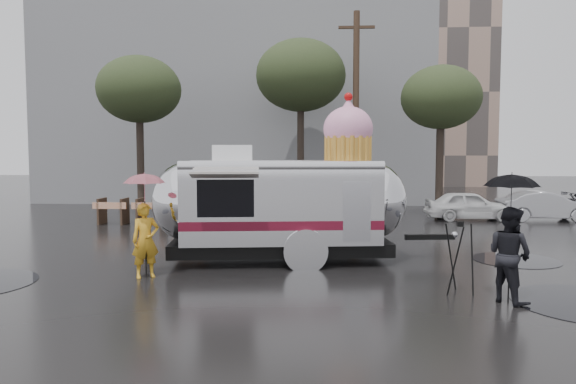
# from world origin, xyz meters

# --- Properties ---
(ground) EXTENTS (120.00, 120.00, 0.00)m
(ground) POSITION_xyz_m (0.00, 0.00, 0.00)
(ground) COLOR black
(ground) RESTS_ON ground
(puddles) EXTENTS (14.84, 7.62, 0.01)m
(puddles) POSITION_xyz_m (0.44, 2.16, 0.01)
(puddles) COLOR black
(puddles) RESTS_ON ground
(grey_building) EXTENTS (22.00, 12.00, 13.00)m
(grey_building) POSITION_xyz_m (-4.00, 24.00, 6.50)
(grey_building) COLOR slate
(grey_building) RESTS_ON ground
(utility_pole) EXTENTS (1.60, 0.28, 9.00)m
(utility_pole) POSITION_xyz_m (2.50, 14.00, 4.62)
(utility_pole) COLOR #473323
(utility_pole) RESTS_ON ground
(tree_left) EXTENTS (3.64, 3.64, 6.95)m
(tree_left) POSITION_xyz_m (-7.00, 13.00, 5.48)
(tree_left) COLOR #382D26
(tree_left) RESTS_ON ground
(tree_mid) EXTENTS (4.20, 4.20, 8.03)m
(tree_mid) POSITION_xyz_m (0.00, 15.00, 6.34)
(tree_mid) COLOR #382D26
(tree_mid) RESTS_ON ground
(tree_right) EXTENTS (3.36, 3.36, 6.42)m
(tree_right) POSITION_xyz_m (6.00, 13.00, 5.06)
(tree_right) COLOR #382D26
(tree_right) RESTS_ON ground
(barricade_row) EXTENTS (4.30, 0.80, 1.00)m
(barricade_row) POSITION_xyz_m (-5.55, 9.96, 0.52)
(barricade_row) COLOR #473323
(barricade_row) RESTS_ON ground
(airstream_trailer) EXTENTS (7.93, 3.58, 4.29)m
(airstream_trailer) POSITION_xyz_m (-0.03, 3.60, 1.50)
(airstream_trailer) COLOR silver
(airstream_trailer) RESTS_ON ground
(person_left) EXTENTS (0.70, 0.64, 1.61)m
(person_left) POSITION_xyz_m (-2.88, 1.50, 0.80)
(person_left) COLOR gold
(person_left) RESTS_ON ground
(umbrella_pink) EXTENTS (1.06, 1.06, 2.27)m
(umbrella_pink) POSITION_xyz_m (-2.88, 1.50, 1.91)
(umbrella_pink) COLOR pink
(umbrella_pink) RESTS_ON ground
(person_right) EXTENTS (0.82, 0.94, 1.72)m
(person_right) POSITION_xyz_m (4.24, 0.04, 0.86)
(person_right) COLOR black
(person_right) RESTS_ON ground
(umbrella_black) EXTENTS (1.15, 1.15, 2.33)m
(umbrella_black) POSITION_xyz_m (4.24, 0.04, 1.94)
(umbrella_black) COLOR black
(umbrella_black) RESTS_ON ground
(tripod) EXTENTS (0.52, 0.58, 1.39)m
(tripod) POSITION_xyz_m (3.51, 0.57, 0.80)
(tripod) COLOR black
(tripod) RESTS_ON ground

